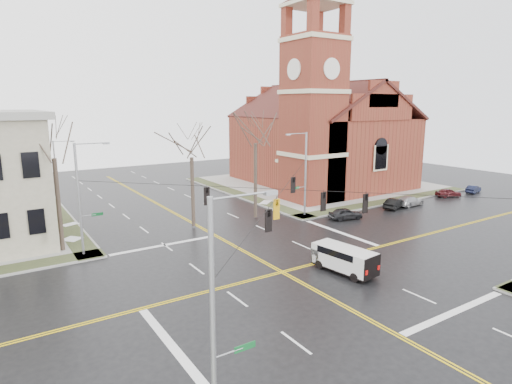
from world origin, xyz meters
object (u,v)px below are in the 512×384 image
streetlight_north_a (57,173)px  tree_nw_far (54,152)px  parked_car_b (395,203)px  parked_car_d (448,193)px  tree_nw_near (191,153)px  signal_pole_ne (304,172)px  signal_pole_nw (81,196)px  parked_car_e (473,189)px  parked_car_c (410,201)px  tree_ne (255,138)px  streetlight_north_b (36,155)px  parked_car_a (346,214)px  cargo_van (342,257)px  signal_pole_sw (217,314)px  church (319,129)px

streetlight_north_a → tree_nw_far: 15.10m
parked_car_b → tree_nw_far: 36.54m
parked_car_d → tree_nw_near: (-34.27, 5.32, 6.89)m
signal_pole_ne → signal_pole_nw: same height
parked_car_b → parked_car_d: parked_car_b is taller
signal_pole_ne → parked_car_d: 23.00m
parked_car_b → parked_car_e: bearing=-105.5°
streetlight_north_a → parked_car_d: bearing=-23.3°
parked_car_c → tree_ne: size_ratio=0.35×
streetlight_north_b → parked_car_a: 47.23m
cargo_van → tree_nw_near: (-4.30, 16.43, 6.37)m
signal_pole_nw → tree_nw_near: tree_nw_near is taller
signal_pole_sw → cargo_van: size_ratio=1.77×
signal_pole_sw → parked_car_a: (25.65, 19.60, -4.33)m
church → tree_ne: 21.37m
church → parked_car_a: bearing=-122.0°
church → parked_car_c: bearing=-88.2°
signal_pole_sw → parked_car_d: signal_pole_sw is taller
parked_car_e → tree_nw_near: (-39.63, 5.60, 6.94)m
streetlight_north_b → parked_car_e: 63.60m
tree_nw_far → tree_ne: 19.24m
church → parked_car_e: size_ratio=8.66×
parked_car_d → cargo_van: bearing=130.2°
streetlight_north_b → parked_car_b: (33.27, -39.56, -3.85)m
parked_car_d → parked_car_e: parked_car_d is taller
cargo_van → parked_car_b: cargo_van is taller
parked_car_d → parked_car_e: bearing=-73.0°
tree_nw_near → signal_pole_nw: bearing=-166.0°
streetlight_north_a → parked_car_b: bearing=-30.5°
signal_pole_sw → cargo_van: (15.09, 9.25, -3.85)m
signal_pole_ne → cargo_van: 16.15m
streetlight_north_b → tree_nw_far: size_ratio=0.69×
signal_pole_sw → streetlight_north_a: size_ratio=1.12×
parked_car_a → parked_car_c: bearing=-74.2°
signal_pole_ne → tree_ne: 6.43m
signal_pole_ne → parked_car_b: size_ratio=2.42×
streetlight_north_b → tree_nw_far: 34.72m
parked_car_b → tree_nw_near: tree_nw_near is taller
signal_pole_nw → streetlight_north_a: signal_pole_nw is taller
parked_car_e → parked_car_d: bearing=74.5°
cargo_van → tree_ne: tree_ne is taller
signal_pole_nw → streetlight_north_b: size_ratio=1.12×
cargo_van → parked_car_a: bearing=36.8°
tree_nw_far → tree_ne: size_ratio=0.97×
cargo_van → parked_car_e: size_ratio=1.60×
parked_car_e → tree_nw_near: bearing=69.4°
signal_pole_nw → streetlight_north_a: 16.52m
streetlight_north_a → tree_nw_near: (10.13, -13.82, 3.00)m
tree_nw_far → parked_car_d: bearing=-5.8°
signal_pole_sw → tree_ne: bearing=54.7°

